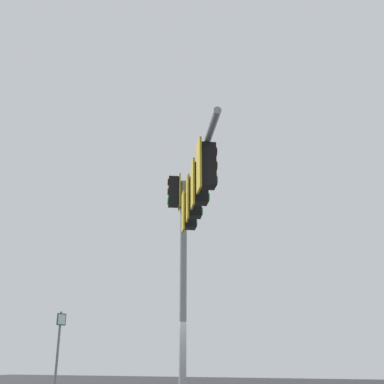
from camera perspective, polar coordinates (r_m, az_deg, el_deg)
The scene contains 2 objects.
signal_mast_assembly at distance 11.94m, azimuth -0.31°, elevation -3.26°, with size 3.16×5.65×6.74m.
route_sign_primary at distance 14.38m, azimuth -16.04°, elevation -18.48°, with size 0.14×0.29×2.84m.
Camera 1 is at (4.27, -11.79, 1.59)m, focal length 43.86 mm.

